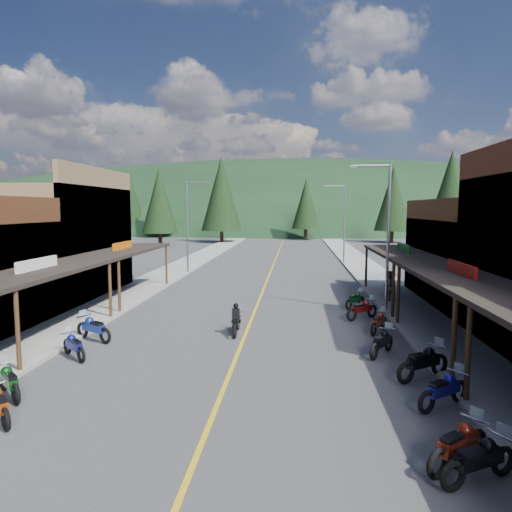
% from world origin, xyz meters
% --- Properties ---
extents(ground, '(220.00, 220.00, 0.00)m').
position_xyz_m(ground, '(0.00, 0.00, 0.00)').
color(ground, '#38383A').
rests_on(ground, ground).
extents(centerline, '(0.15, 90.00, 0.01)m').
position_xyz_m(centerline, '(0.00, 20.00, 0.01)').
color(centerline, gold).
rests_on(centerline, ground).
extents(sidewalk_west, '(3.40, 94.00, 0.15)m').
position_xyz_m(sidewalk_west, '(-8.70, 20.00, 0.07)').
color(sidewalk_west, gray).
rests_on(sidewalk_west, ground).
extents(sidewalk_east, '(3.40, 94.00, 0.15)m').
position_xyz_m(sidewalk_east, '(8.70, 20.00, 0.07)').
color(sidewalk_east, gray).
rests_on(sidewalk_east, ground).
extents(shop_west_3, '(10.90, 10.20, 8.20)m').
position_xyz_m(shop_west_3, '(-13.78, 11.30, 3.52)').
color(shop_west_3, brown).
rests_on(shop_west_3, ground).
extents(shop_east_3, '(10.90, 10.20, 6.20)m').
position_xyz_m(shop_east_3, '(13.75, 11.30, 2.53)').
color(shop_east_3, '#4C2D16').
rests_on(shop_east_3, ground).
extents(streetlight_1, '(2.16, 0.18, 8.00)m').
position_xyz_m(streetlight_1, '(-6.95, 22.00, 4.46)').
color(streetlight_1, gray).
rests_on(streetlight_1, ground).
extents(streetlight_2, '(2.16, 0.18, 8.00)m').
position_xyz_m(streetlight_2, '(6.95, 8.00, 4.46)').
color(streetlight_2, gray).
rests_on(streetlight_2, ground).
extents(streetlight_3, '(2.16, 0.18, 8.00)m').
position_xyz_m(streetlight_3, '(6.95, 30.00, 4.46)').
color(streetlight_3, gray).
rests_on(streetlight_3, ground).
extents(ridge_hill, '(310.00, 140.00, 60.00)m').
position_xyz_m(ridge_hill, '(0.00, 135.00, 0.00)').
color(ridge_hill, black).
rests_on(ridge_hill, ground).
extents(pine_0, '(5.04, 5.04, 11.00)m').
position_xyz_m(pine_0, '(-40.00, 62.00, 6.48)').
color(pine_0, black).
rests_on(pine_0, ground).
extents(pine_1, '(5.88, 5.88, 12.50)m').
position_xyz_m(pine_1, '(-24.00, 70.00, 7.24)').
color(pine_1, black).
rests_on(pine_1, ground).
extents(pine_2, '(6.72, 6.72, 14.00)m').
position_xyz_m(pine_2, '(-10.00, 58.00, 7.99)').
color(pine_2, black).
rests_on(pine_2, ground).
extents(pine_3, '(5.04, 5.04, 11.00)m').
position_xyz_m(pine_3, '(4.00, 66.00, 6.48)').
color(pine_3, black).
rests_on(pine_3, ground).
extents(pine_4, '(5.88, 5.88, 12.50)m').
position_xyz_m(pine_4, '(18.00, 60.00, 7.24)').
color(pine_4, black).
rests_on(pine_4, ground).
extents(pine_5, '(6.72, 6.72, 14.00)m').
position_xyz_m(pine_5, '(34.00, 72.00, 7.99)').
color(pine_5, black).
rests_on(pine_5, ground).
extents(pine_7, '(5.88, 5.88, 12.50)m').
position_xyz_m(pine_7, '(-32.00, 76.00, 7.24)').
color(pine_7, black).
rests_on(pine_7, ground).
extents(pine_8, '(4.48, 4.48, 10.00)m').
position_xyz_m(pine_8, '(-22.00, 40.00, 5.98)').
color(pine_8, black).
rests_on(pine_8, ground).
extents(pine_9, '(4.93, 4.93, 10.80)m').
position_xyz_m(pine_9, '(24.00, 45.00, 6.38)').
color(pine_9, black).
rests_on(pine_9, ground).
extents(pine_10, '(5.38, 5.38, 11.60)m').
position_xyz_m(pine_10, '(-18.00, 50.00, 6.78)').
color(pine_10, black).
rests_on(pine_10, ground).
extents(pine_11, '(5.82, 5.82, 12.40)m').
position_xyz_m(pine_11, '(20.00, 38.00, 7.19)').
color(pine_11, black).
rests_on(pine_11, ground).
extents(bike_west_6, '(1.86, 1.78, 1.11)m').
position_xyz_m(bike_west_6, '(-6.31, -4.11, 0.55)').
color(bike_west_6, '#0C3C12').
rests_on(bike_west_6, ground).
extents(bike_west_7, '(1.84, 1.76, 1.09)m').
position_xyz_m(bike_west_7, '(-6.10, -0.51, 0.55)').
color(bike_west_7, navy).
rests_on(bike_west_7, ground).
extents(bike_west_8, '(2.24, 1.69, 1.23)m').
position_xyz_m(bike_west_8, '(-6.37, 1.78, 0.62)').
color(bike_west_8, navy).
rests_on(bike_west_8, ground).
extents(bike_east_4, '(2.07, 1.52, 1.14)m').
position_xyz_m(bike_east_4, '(6.03, -7.36, 0.57)').
color(bike_east_4, black).
rests_on(bike_east_4, ground).
extents(bike_east_5, '(2.03, 1.83, 1.18)m').
position_xyz_m(bike_east_5, '(5.81, -6.82, 0.59)').
color(bike_east_5, '#64190D').
rests_on(bike_east_5, ground).
extents(bike_east_6, '(2.04, 1.76, 1.16)m').
position_xyz_m(bike_east_6, '(6.46, -3.72, 0.58)').
color(bike_east_6, navy).
rests_on(bike_east_6, ground).
extents(bike_east_7, '(2.29, 1.89, 1.29)m').
position_xyz_m(bike_east_7, '(6.48, -1.53, 0.64)').
color(bike_east_7, black).
rests_on(bike_east_7, ground).
extents(bike_east_8, '(1.64, 2.05, 1.15)m').
position_xyz_m(bike_east_8, '(5.57, 0.88, 0.57)').
color(bike_east_8, black).
rests_on(bike_east_8, ground).
extents(bike_east_9, '(1.46, 1.97, 1.09)m').
position_xyz_m(bike_east_9, '(6.04, 4.15, 0.54)').
color(bike_east_9, maroon).
rests_on(bike_east_9, ground).
extents(bike_east_10, '(2.05, 1.82, 1.18)m').
position_xyz_m(bike_east_10, '(5.65, 6.65, 0.59)').
color(bike_east_10, '#630D0D').
rests_on(bike_east_10, ground).
extents(bike_east_11, '(1.66, 1.89, 1.08)m').
position_xyz_m(bike_east_11, '(5.63, 9.35, 0.54)').
color(bike_east_11, '#0C3C13').
rests_on(bike_east_11, ground).
extents(rider_on_bike, '(0.70, 1.96, 1.48)m').
position_xyz_m(rider_on_bike, '(-0.41, 3.38, 0.59)').
color(rider_on_bike, black).
rests_on(rider_on_bike, ground).
extents(pedestrian_east_b, '(1.01, 0.88, 1.80)m').
position_xyz_m(pedestrian_east_b, '(7.84, 10.95, 1.05)').
color(pedestrian_east_b, brown).
rests_on(pedestrian_east_b, sidewalk_east).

